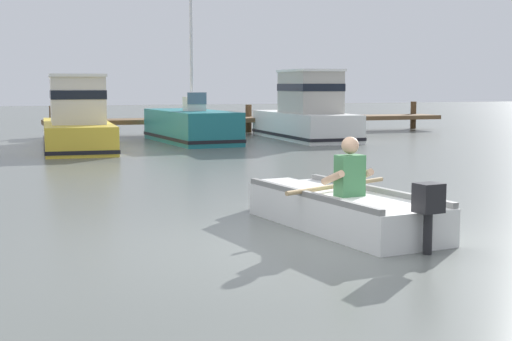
% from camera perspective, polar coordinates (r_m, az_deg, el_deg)
% --- Properties ---
extents(ground_plane, '(120.00, 120.00, 0.00)m').
position_cam_1_polar(ground_plane, '(8.58, 3.56, -5.80)').
color(ground_plane, slate).
extents(wooden_dock, '(15.47, 1.57, 1.13)m').
position_cam_1_polar(wooden_dock, '(28.33, -0.11, 3.93)').
color(wooden_dock, brown).
rests_on(wooden_dock, ground).
extents(rowboat_with_person, '(1.83, 3.73, 1.19)m').
position_cam_1_polar(rowboat_with_person, '(9.69, 6.39, -2.88)').
color(rowboat_with_person, white).
rests_on(rowboat_with_person, ground).
extents(moored_boat_yellow, '(2.27, 6.23, 2.12)m').
position_cam_1_polar(moored_boat_yellow, '(21.98, -13.49, 3.62)').
color(moored_boat_yellow, gold).
rests_on(moored_boat_yellow, ground).
extents(moored_boat_teal, '(2.09, 5.02, 4.63)m').
position_cam_1_polar(moored_boat_teal, '(23.99, -4.98, 3.34)').
color(moored_boat_teal, '#1E727A').
rests_on(moored_boat_teal, ground).
extents(moored_boat_white, '(2.06, 5.76, 2.33)m').
position_cam_1_polar(moored_boat_white, '(25.27, 3.84, 4.33)').
color(moored_boat_white, white).
rests_on(moored_boat_white, ground).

